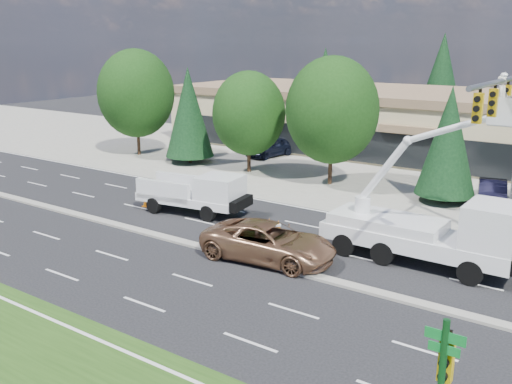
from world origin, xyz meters
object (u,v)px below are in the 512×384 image
Objects in this scene: street_sign_pole at (442,381)px; minivan at (269,242)px; utility_pickup at (197,197)px; bucket_truck at (437,226)px.

street_sign_pole is 0.64× the size of minivan.
street_sign_pole is 22.09m from utility_pickup.
bucket_truck is 1.48× the size of minivan.
street_sign_pole is 13.25m from bucket_truck.
minivan is at bearing 139.72° from street_sign_pole.
street_sign_pole reaches higher than utility_pickup.
bucket_truck is at bearing -67.30° from minivan.
street_sign_pole is at bearing -71.56° from bucket_truck.
bucket_truck is (-4.09, 12.60, -0.53)m from street_sign_pole.
utility_pickup is 8.27m from minivan.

